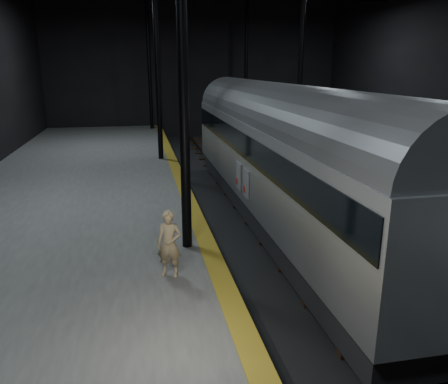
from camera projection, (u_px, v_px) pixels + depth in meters
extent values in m
plane|color=black|center=(275.00, 222.00, 16.67)|extent=(44.00, 44.00, 0.00)
cube|color=#4D4D4A|center=(68.00, 223.00, 15.12)|extent=(9.00, 43.80, 1.00)
cube|color=olive|center=(190.00, 202.00, 15.78)|extent=(0.50, 43.80, 0.01)
cube|color=#3F3328|center=(257.00, 219.00, 16.49)|extent=(0.08, 43.00, 0.14)
cube|color=#3F3328|center=(293.00, 216.00, 16.76)|extent=(0.08, 43.00, 0.14)
cube|color=black|center=(275.00, 220.00, 16.65)|extent=(2.40, 42.00, 0.12)
cylinder|color=black|center=(183.00, 54.00, 10.53)|extent=(0.26, 0.26, 10.00)
cylinder|color=black|center=(157.00, 61.00, 21.84)|extent=(0.26, 0.26, 10.00)
cylinder|color=black|center=(301.00, 61.00, 23.27)|extent=(0.26, 0.26, 10.00)
cylinder|color=black|center=(149.00, 63.00, 33.15)|extent=(0.26, 0.26, 10.00)
cylinder|color=black|center=(246.00, 63.00, 34.58)|extent=(0.26, 0.26, 10.00)
cube|color=#9EA0A5|center=(277.00, 160.00, 15.94)|extent=(2.74, 18.92, 2.84)
cube|color=black|center=(276.00, 207.00, 16.44)|extent=(2.51, 18.54, 0.80)
cube|color=black|center=(278.00, 142.00, 15.76)|extent=(2.80, 18.63, 0.85)
cylinder|color=slate|center=(279.00, 121.00, 15.55)|extent=(2.69, 18.73, 2.69)
cube|color=black|center=(362.00, 305.00, 10.29)|extent=(1.70, 2.08, 0.33)
cube|color=black|center=(237.00, 175.00, 22.77)|extent=(1.70, 2.08, 0.33)
cube|color=silver|center=(246.00, 184.00, 14.95)|extent=(0.04, 0.71, 0.99)
cube|color=silver|center=(239.00, 176.00, 16.02)|extent=(0.04, 0.71, 0.99)
cylinder|color=red|center=(244.00, 189.00, 15.17)|extent=(0.03, 0.25, 0.25)
cylinder|color=red|center=(237.00, 181.00, 16.24)|extent=(0.03, 0.25, 0.25)
imported|color=tan|center=(169.00, 244.00, 10.01)|extent=(0.68, 0.56, 1.59)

